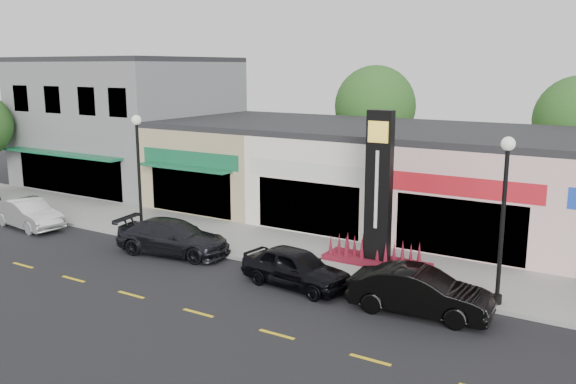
% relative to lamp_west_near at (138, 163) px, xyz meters
% --- Properties ---
extents(ground, '(120.00, 120.00, 0.00)m').
position_rel_lamp_west_near_xyz_m(ground, '(8.00, -2.50, -3.48)').
color(ground, black).
rests_on(ground, ground).
extents(sidewalk, '(52.00, 4.30, 0.15)m').
position_rel_lamp_west_near_xyz_m(sidewalk, '(8.00, 1.85, -3.40)').
color(sidewalk, gray).
rests_on(sidewalk, ground).
extents(curb, '(52.00, 0.20, 0.15)m').
position_rel_lamp_west_near_xyz_m(curb, '(8.00, -0.40, -3.40)').
color(curb, gray).
rests_on(curb, ground).
extents(building_grey_2story, '(12.00, 10.95, 8.30)m').
position_rel_lamp_west_near_xyz_m(building_grey_2story, '(-10.00, 8.98, 0.67)').
color(building_grey_2story, slate).
rests_on(building_grey_2story, ground).
extents(shop_beige, '(7.00, 10.85, 4.80)m').
position_rel_lamp_west_near_xyz_m(shop_beige, '(-0.50, 8.96, -1.08)').
color(shop_beige, tan).
rests_on(shop_beige, ground).
extents(shop_cream, '(7.00, 10.01, 4.80)m').
position_rel_lamp_west_near_xyz_m(shop_cream, '(6.50, 8.97, -1.08)').
color(shop_cream, white).
rests_on(shop_cream, ground).
extents(shop_pink_w, '(7.00, 10.01, 4.80)m').
position_rel_lamp_west_near_xyz_m(shop_pink_w, '(13.50, 8.97, -1.08)').
color(shop_pink_w, beige).
rests_on(shop_pink_w, ground).
extents(tree_rear_west, '(5.20, 5.20, 7.83)m').
position_rel_lamp_west_near_xyz_m(tree_rear_west, '(4.00, 17.00, 1.74)').
color(tree_rear_west, '#382619').
rests_on(tree_rear_west, ground).
extents(lamp_west_near, '(0.44, 0.44, 5.47)m').
position_rel_lamp_west_near_xyz_m(lamp_west_near, '(0.00, 0.00, 0.00)').
color(lamp_west_near, black).
rests_on(lamp_west_near, sidewalk).
extents(lamp_east_near, '(0.44, 0.44, 5.47)m').
position_rel_lamp_west_near_xyz_m(lamp_east_near, '(16.00, 0.00, 0.00)').
color(lamp_east_near, black).
rests_on(lamp_east_near, sidewalk).
extents(pylon_sign, '(4.20, 1.30, 6.00)m').
position_rel_lamp_west_near_xyz_m(pylon_sign, '(11.00, 1.70, -1.20)').
color(pylon_sign, maroon).
rests_on(pylon_sign, sidewalk).
extents(car_white_van, '(2.00, 4.46, 1.42)m').
position_rel_lamp_west_near_xyz_m(car_white_van, '(-5.85, -1.75, -2.77)').
color(car_white_van, white).
rests_on(car_white_van, ground).
extents(car_dark_sedan, '(2.77, 5.23, 1.44)m').
position_rel_lamp_west_near_xyz_m(car_dark_sedan, '(3.04, -1.19, -2.75)').
color(car_dark_sedan, black).
rests_on(car_dark_sedan, ground).
extents(car_black_sedan, '(2.15, 4.34, 1.42)m').
position_rel_lamp_west_near_xyz_m(car_black_sedan, '(9.40, -1.78, -2.77)').
color(car_black_sedan, black).
rests_on(car_black_sedan, ground).
extents(car_black_conv, '(1.91, 4.59, 1.48)m').
position_rel_lamp_west_near_xyz_m(car_black_conv, '(14.03, -1.82, -2.74)').
color(car_black_conv, black).
rests_on(car_black_conv, ground).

